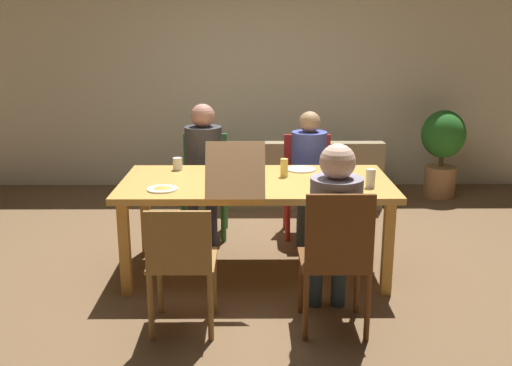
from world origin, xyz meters
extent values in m
plane|color=brown|center=(0.00, 0.00, 0.00)|extent=(20.00, 20.00, 0.00)
cube|color=beige|center=(0.00, 2.71, 1.33)|extent=(6.92, 0.12, 2.65)
cube|color=gold|center=(0.00, 0.00, 0.73)|extent=(2.06, 1.01, 0.05)
cube|color=gold|center=(-0.94, -0.42, 0.35)|extent=(0.07, 0.07, 0.70)
cube|color=gold|center=(0.94, -0.42, 0.35)|extent=(0.07, 0.07, 0.70)
cube|color=gold|center=(-0.94, 0.42, 0.35)|extent=(0.07, 0.07, 0.70)
cube|color=gold|center=(0.94, 0.42, 0.35)|extent=(0.07, 0.07, 0.70)
cylinder|color=red|center=(0.68, 0.68, 0.22)|extent=(0.05, 0.05, 0.45)
cylinder|color=red|center=(0.29, 0.68, 0.22)|extent=(0.05, 0.05, 0.45)
cylinder|color=red|center=(0.68, 1.04, 0.22)|extent=(0.05, 0.05, 0.45)
cylinder|color=red|center=(0.29, 1.04, 0.22)|extent=(0.05, 0.05, 0.45)
cube|color=red|center=(0.49, 0.86, 0.46)|extent=(0.46, 0.42, 0.02)
cube|color=red|center=(0.49, 1.06, 0.69)|extent=(0.44, 0.03, 0.45)
cylinder|color=#354043|center=(0.57, 0.53, 0.23)|extent=(0.10, 0.10, 0.47)
cylinder|color=#354043|center=(0.41, 0.53, 0.23)|extent=(0.10, 0.10, 0.47)
cube|color=#354043|center=(0.49, 0.69, 0.52)|extent=(0.29, 0.35, 0.11)
cylinder|color=#4550A5|center=(0.49, 0.86, 0.75)|extent=(0.32, 0.32, 0.46)
sphere|color=#A67E57|center=(0.49, 0.86, 1.06)|extent=(0.20, 0.20, 0.20)
cylinder|color=brown|center=(0.30, -0.70, 0.22)|extent=(0.04, 0.04, 0.45)
cylinder|color=brown|center=(0.68, -0.70, 0.22)|extent=(0.04, 0.04, 0.45)
cylinder|color=brown|center=(0.30, -1.07, 0.22)|extent=(0.04, 0.04, 0.45)
cylinder|color=brown|center=(0.68, -1.07, 0.22)|extent=(0.04, 0.04, 0.45)
cube|color=brown|center=(0.49, -0.88, 0.46)|extent=(0.43, 0.42, 0.02)
cube|color=brown|center=(0.49, -1.08, 0.71)|extent=(0.41, 0.03, 0.48)
cylinder|color=#2C3C48|center=(0.41, -0.59, 0.23)|extent=(0.10, 0.10, 0.47)
cylinder|color=#2C3C48|center=(0.57, -0.59, 0.23)|extent=(0.10, 0.10, 0.47)
cube|color=#2C3C48|center=(0.49, -0.73, 0.52)|extent=(0.29, 0.31, 0.11)
cylinder|color=gray|center=(0.49, -0.88, 0.76)|extent=(0.33, 0.33, 0.48)
sphere|color=beige|center=(0.49, -0.88, 1.10)|extent=(0.22, 0.22, 0.22)
cylinder|color=#337539|center=(-0.29, 0.68, 0.22)|extent=(0.05, 0.05, 0.45)
cylinder|color=#337539|center=(-0.65, 0.68, 0.22)|extent=(0.05, 0.05, 0.45)
cylinder|color=#337539|center=(-0.29, 1.05, 0.22)|extent=(0.05, 0.05, 0.45)
cylinder|color=#337539|center=(-0.65, 1.05, 0.22)|extent=(0.05, 0.05, 0.45)
cube|color=#337539|center=(-0.47, 0.86, 0.46)|extent=(0.43, 0.43, 0.02)
cube|color=#337539|center=(-0.47, 1.06, 0.70)|extent=(0.41, 0.03, 0.46)
cylinder|color=#323049|center=(-0.39, 0.57, 0.23)|extent=(0.10, 0.10, 0.47)
cylinder|color=#323049|center=(-0.55, 0.57, 0.23)|extent=(0.10, 0.10, 0.47)
cube|color=#323049|center=(-0.47, 0.71, 0.52)|extent=(0.30, 0.31, 0.11)
cylinder|color=#373539|center=(-0.47, 0.86, 0.77)|extent=(0.34, 0.34, 0.51)
sphere|color=#AE7563|center=(-0.47, 0.86, 1.12)|extent=(0.22, 0.22, 0.22)
cylinder|color=olive|center=(-0.66, -0.69, 0.22)|extent=(0.04, 0.04, 0.45)
cylinder|color=olive|center=(-0.29, -0.69, 0.22)|extent=(0.04, 0.04, 0.45)
cylinder|color=olive|center=(-0.66, -1.06, 0.22)|extent=(0.04, 0.04, 0.45)
cylinder|color=olive|center=(-0.29, -1.06, 0.22)|extent=(0.04, 0.04, 0.45)
cube|color=olive|center=(-0.47, -0.88, 0.46)|extent=(0.42, 0.42, 0.02)
cube|color=olive|center=(-0.47, -1.07, 0.66)|extent=(0.40, 0.03, 0.38)
cube|color=tan|center=(-0.14, -0.20, 0.76)|extent=(0.41, 0.41, 0.02)
cylinder|color=gold|center=(-0.14, -0.20, 0.78)|extent=(0.36, 0.36, 0.01)
cube|color=tan|center=(-0.14, -0.50, 0.95)|extent=(0.41, 0.20, 0.36)
cylinder|color=white|center=(0.66, 0.04, 0.76)|extent=(0.21, 0.21, 0.01)
cylinder|color=white|center=(-0.68, -0.27, 0.76)|extent=(0.22, 0.22, 0.01)
cone|color=gold|center=(-0.68, -0.27, 0.77)|extent=(0.13, 0.13, 0.02)
cylinder|color=white|center=(0.37, 0.33, 0.76)|extent=(0.24, 0.24, 0.01)
cylinder|color=#DAC860|center=(0.22, 0.11, 0.82)|extent=(0.06, 0.06, 0.14)
cylinder|color=silver|center=(-0.64, 0.34, 0.80)|extent=(0.08, 0.08, 0.10)
cylinder|color=silver|center=(0.83, -0.21, 0.82)|extent=(0.07, 0.07, 0.14)
cube|color=#887957|center=(0.37, 2.02, 0.20)|extent=(1.97, 0.84, 0.40)
cube|color=#887957|center=(0.37, 1.68, 0.56)|extent=(1.97, 0.16, 0.32)
cube|color=#887957|center=(-0.51, 2.02, 0.49)|extent=(0.20, 0.80, 0.18)
cube|color=#887957|center=(1.26, 2.02, 0.49)|extent=(0.20, 0.80, 0.18)
cylinder|color=#AD784C|center=(2.12, 2.12, 0.18)|extent=(0.35, 0.35, 0.35)
cylinder|color=brown|center=(2.12, 2.12, 0.44)|extent=(0.05, 0.05, 0.18)
ellipsoid|color=#297127|center=(2.12, 2.12, 0.73)|extent=(0.49, 0.49, 0.54)
camera|label=1|loc=(-0.03, -4.32, 1.89)|focal=40.92mm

